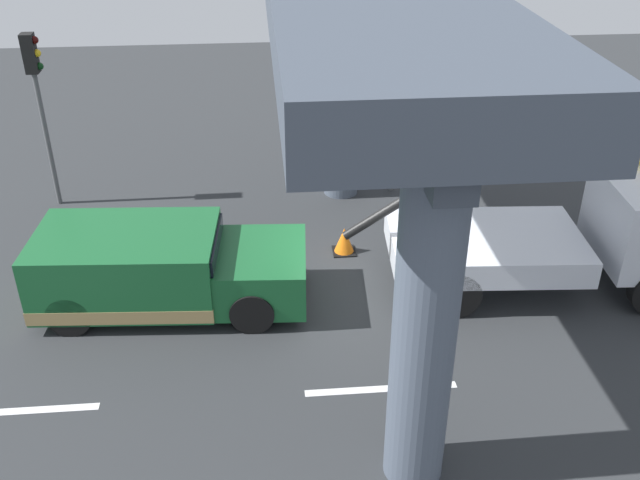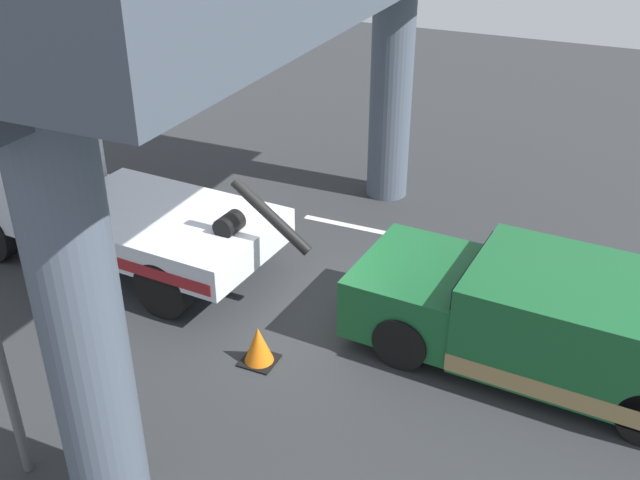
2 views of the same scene
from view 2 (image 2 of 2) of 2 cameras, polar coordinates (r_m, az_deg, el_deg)
ground_plane at (r=12.46m, az=-1.46°, el=-5.12°), size 60.00×40.00×0.10m
lane_stripe_mid at (r=14.75m, az=3.45°, el=0.87°), size 2.60×0.16×0.01m
lane_stripe_east at (r=17.54m, az=-15.20°, el=4.62°), size 2.60×0.16×0.01m
tow_truck_white at (r=14.19m, az=-18.13°, el=3.63°), size 7.32×2.76×2.46m
towed_van_green at (r=11.14m, az=17.26°, el=-6.02°), size 5.32×2.50×1.58m
traffic_cone_orange at (r=11.04m, az=-4.75°, el=-8.11°), size 0.51×0.51×0.60m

